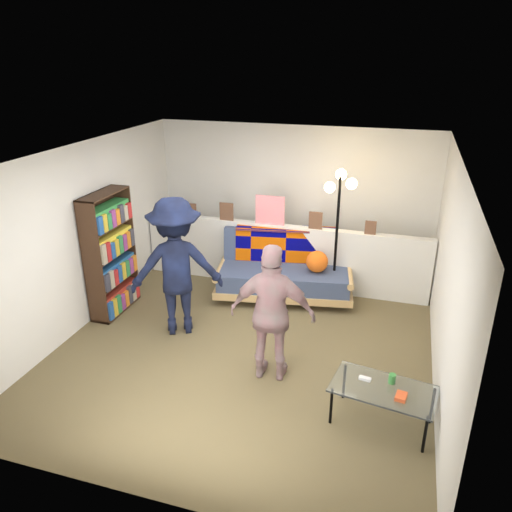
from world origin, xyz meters
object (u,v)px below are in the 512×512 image
(bookshelf, at_px, (110,258))
(person_right, at_px, (273,314))
(floor_lamp, at_px, (339,210))
(futon_sofa, at_px, (286,271))
(coffee_table, at_px, (384,391))
(person_left, at_px, (176,267))

(bookshelf, distance_m, person_right, 2.70)
(floor_lamp, relative_size, person_right, 1.21)
(futon_sofa, distance_m, coffee_table, 2.94)
(person_left, bearing_deg, person_right, 129.80)
(person_right, bearing_deg, futon_sofa, -84.66)
(bookshelf, bearing_deg, futon_sofa, 27.48)
(floor_lamp, xyz_separation_m, person_right, (-0.37, -2.14, -0.58))
(futon_sofa, xyz_separation_m, floor_lamp, (0.71, 0.12, 0.97))
(coffee_table, distance_m, person_right, 1.39)
(bookshelf, relative_size, coffee_table, 1.61)
(bookshelf, bearing_deg, person_left, -12.10)
(coffee_table, xyz_separation_m, person_left, (-2.70, 1.08, 0.52))
(floor_lamp, bearing_deg, person_right, -99.94)
(person_left, bearing_deg, floor_lamp, -166.83)
(futon_sofa, relative_size, bookshelf, 1.24)
(coffee_table, distance_m, person_left, 2.95)
(futon_sofa, relative_size, person_right, 1.33)
(floor_lamp, bearing_deg, person_left, -140.24)
(futon_sofa, relative_size, person_left, 1.17)
(coffee_table, xyz_separation_m, person_right, (-1.26, 0.45, 0.41))
(bookshelf, relative_size, person_right, 1.08)
(coffee_table, xyz_separation_m, floor_lamp, (-0.88, 2.59, 0.99))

